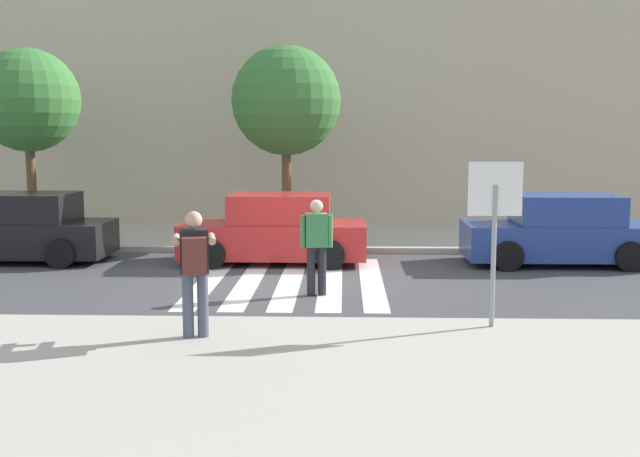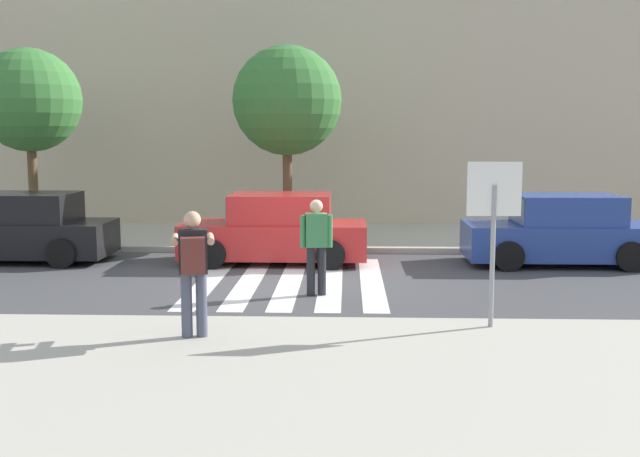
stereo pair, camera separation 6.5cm
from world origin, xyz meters
TOP-DOWN VIEW (x-y plane):
  - ground_plane at (0.00, 0.00)m, footprint 120.00×120.00m
  - sidewalk_near at (0.00, -6.20)m, footprint 60.00×6.00m
  - sidewalk_far at (0.00, 6.00)m, footprint 60.00×4.80m
  - building_facade_far at (0.00, 10.40)m, footprint 56.00×4.00m
  - crosswalk_stripe_0 at (-1.60, 0.20)m, footprint 0.44×5.20m
  - crosswalk_stripe_1 at (-0.80, 0.20)m, footprint 0.44×5.20m
  - crosswalk_stripe_2 at (0.00, 0.20)m, footprint 0.44×5.20m
  - crosswalk_stripe_3 at (0.80, 0.20)m, footprint 0.44×5.20m
  - crosswalk_stripe_4 at (1.60, 0.20)m, footprint 0.44×5.20m
  - stop_sign at (3.18, -3.66)m, footprint 0.76×0.08m
  - photographer_with_backpack at (-0.96, -4.38)m, footprint 0.69×0.91m
  - pedestrian_crossing at (0.57, -1.05)m, footprint 0.58×0.29m
  - parked_car_black at (-6.27, 2.30)m, footprint 4.10×1.92m
  - parked_car_red at (-0.47, 2.30)m, footprint 4.10×1.92m
  - parked_car_blue at (5.83, 2.30)m, footprint 4.10×1.92m
  - street_tree_west at (-7.12, 5.06)m, footprint 2.67×2.67m
  - street_tree_center at (-0.43, 5.00)m, footprint 2.79×2.79m

SIDE VIEW (x-z plane):
  - ground_plane at x=0.00m, z-range 0.00..0.00m
  - crosswalk_stripe_0 at x=-1.60m, z-range 0.00..0.01m
  - crosswalk_stripe_1 at x=-0.80m, z-range 0.00..0.01m
  - crosswalk_stripe_2 at x=0.00m, z-range 0.00..0.01m
  - crosswalk_stripe_3 at x=0.80m, z-range 0.00..0.01m
  - crosswalk_stripe_4 at x=1.60m, z-range 0.00..0.01m
  - sidewalk_near at x=0.00m, z-range 0.00..0.14m
  - sidewalk_far at x=0.00m, z-range 0.00..0.14m
  - parked_car_black at x=-6.27m, z-range -0.05..1.50m
  - parked_car_red at x=-0.47m, z-range -0.05..1.50m
  - parked_car_blue at x=5.83m, z-range -0.05..1.50m
  - pedestrian_crossing at x=0.57m, z-range 0.11..1.84m
  - photographer_with_backpack at x=-0.96m, z-range 0.31..2.03m
  - stop_sign at x=3.18m, z-range 0.67..3.03m
  - building_facade_far at x=0.00m, z-range 0.00..7.01m
  - street_tree_center at x=-0.43m, z-range 1.21..6.17m
  - street_tree_west at x=-7.12m, z-range 1.25..6.18m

